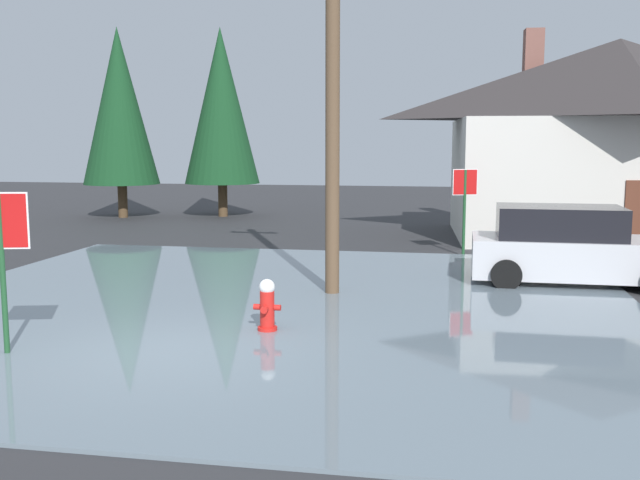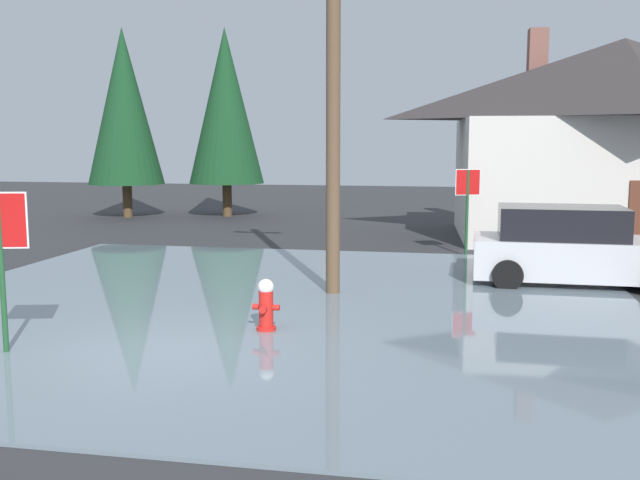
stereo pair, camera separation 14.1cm
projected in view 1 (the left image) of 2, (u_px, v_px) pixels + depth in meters
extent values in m
cube|color=#2D2D30|center=(166.00, 358.00, 10.58)|extent=(80.00, 80.00, 0.10)
cube|color=slate|center=(268.00, 304.00, 13.72)|extent=(13.77, 13.41, 0.05)
cube|color=silver|center=(64.00, 403.00, 8.62)|extent=(3.17, 0.52, 0.01)
cylinder|color=#1E4C28|center=(3.00, 276.00, 10.36)|extent=(0.08, 0.08, 2.34)
cylinder|color=red|center=(267.00, 330.00, 11.76)|extent=(0.32, 0.32, 0.11)
cylinder|color=red|center=(267.00, 309.00, 11.71)|extent=(0.23, 0.23, 0.58)
sphere|color=white|center=(267.00, 287.00, 11.66)|extent=(0.25, 0.25, 0.25)
cylinder|color=red|center=(257.00, 307.00, 11.74)|extent=(0.11, 0.10, 0.10)
cylinder|color=red|center=(277.00, 308.00, 11.68)|extent=(0.11, 0.10, 0.10)
cylinder|color=red|center=(265.00, 310.00, 11.54)|extent=(0.11, 0.11, 0.11)
cylinder|color=brown|center=(333.00, 85.00, 14.12)|extent=(0.28, 0.28, 8.29)
cylinder|color=#1E4C28|center=(464.00, 213.00, 19.49)|extent=(0.08, 0.08, 2.31)
cube|color=white|center=(465.00, 182.00, 19.37)|extent=(0.65, 0.27, 0.69)
cube|color=red|center=(465.00, 182.00, 19.37)|extent=(0.62, 0.27, 0.65)
cube|color=beige|center=(613.00, 179.00, 23.03)|extent=(10.09, 6.79, 3.76)
pyramid|color=#332D2D|center=(619.00, 79.00, 22.61)|extent=(10.90, 7.33, 2.44)
cube|color=brown|center=(533.00, 63.00, 23.91)|extent=(0.64, 0.64, 2.20)
cube|color=silver|center=(575.00, 257.00, 15.69)|extent=(4.35, 1.91, 0.83)
cube|color=black|center=(559.00, 222.00, 15.66)|extent=(2.62, 1.66, 0.68)
cylinder|color=black|center=(637.00, 265.00, 16.34)|extent=(0.64, 0.23, 0.64)
cylinder|color=black|center=(502.00, 261.00, 16.91)|extent=(0.64, 0.23, 0.64)
cylinder|color=black|center=(506.00, 275.00, 15.12)|extent=(0.64, 0.23, 0.64)
cylinder|color=#4C3823|center=(223.00, 200.00, 29.75)|extent=(0.38, 0.38, 1.36)
cone|color=#143D1E|center=(221.00, 106.00, 29.24)|extent=(3.02, 3.02, 6.19)
cylinder|color=#4C3823|center=(123.00, 201.00, 29.35)|extent=(0.38, 0.38, 1.35)
cone|color=#143D1E|center=(119.00, 106.00, 28.85)|extent=(3.00, 3.00, 6.15)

